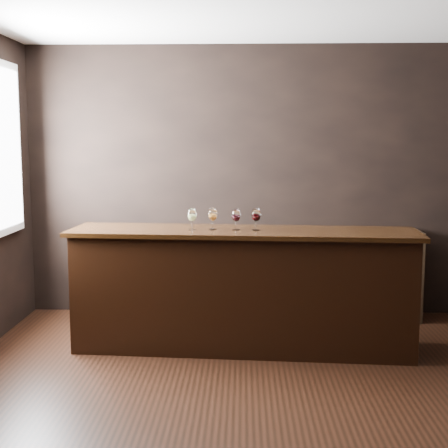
{
  "coord_description": "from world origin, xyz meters",
  "views": [
    {
      "loc": [
        -0.25,
        -4.27,
        1.82
      ],
      "look_at": [
        -0.41,
        1.05,
        1.11
      ],
      "focal_mm": 50.0,
      "sensor_mm": 36.0,
      "label": 1
    }
  ],
  "objects_px": {
    "back_bar_shelf": "(294,274)",
    "glass_white": "(192,215)",
    "glass_amber": "(213,215)",
    "glass_red_a": "(236,216)",
    "bar_counter": "(243,292)",
    "glass_red_b": "(256,215)"
  },
  "relations": [
    {
      "from": "back_bar_shelf",
      "to": "glass_red_a",
      "type": "relative_size",
      "value": 13.95
    },
    {
      "from": "glass_amber",
      "to": "back_bar_shelf",
      "type": "bearing_deg",
      "value": 50.23
    },
    {
      "from": "glass_white",
      "to": "glass_amber",
      "type": "xyz_separation_m",
      "value": [
        0.18,
        0.04,
        0.0
      ]
    },
    {
      "from": "glass_amber",
      "to": "glass_red_a",
      "type": "height_order",
      "value": "glass_amber"
    },
    {
      "from": "back_bar_shelf",
      "to": "glass_white",
      "type": "height_order",
      "value": "glass_white"
    },
    {
      "from": "bar_counter",
      "to": "glass_white",
      "type": "xyz_separation_m",
      "value": [
        -0.44,
        -0.01,
        0.67
      ]
    },
    {
      "from": "glass_red_a",
      "to": "glass_amber",
      "type": "bearing_deg",
      "value": 170.61
    },
    {
      "from": "bar_counter",
      "to": "glass_red_b",
      "type": "xyz_separation_m",
      "value": [
        0.11,
        -0.01,
        0.68
      ]
    },
    {
      "from": "bar_counter",
      "to": "back_bar_shelf",
      "type": "height_order",
      "value": "bar_counter"
    },
    {
      "from": "bar_counter",
      "to": "glass_white",
      "type": "relative_size",
      "value": 15.61
    },
    {
      "from": "bar_counter",
      "to": "glass_amber",
      "type": "distance_m",
      "value": 0.72
    },
    {
      "from": "bar_counter",
      "to": "glass_red_b",
      "type": "height_order",
      "value": "glass_red_b"
    },
    {
      "from": "back_bar_shelf",
      "to": "glass_red_b",
      "type": "xyz_separation_m",
      "value": [
        -0.42,
        -0.99,
        0.73
      ]
    },
    {
      "from": "glass_amber",
      "to": "bar_counter",
      "type": "bearing_deg",
      "value": -5.54
    },
    {
      "from": "glass_white",
      "to": "glass_amber",
      "type": "height_order",
      "value": "same"
    },
    {
      "from": "bar_counter",
      "to": "glass_red_a",
      "type": "relative_size",
      "value": 15.99
    },
    {
      "from": "bar_counter",
      "to": "glass_amber",
      "type": "height_order",
      "value": "glass_amber"
    },
    {
      "from": "back_bar_shelf",
      "to": "glass_white",
      "type": "distance_m",
      "value": 1.56
    },
    {
      "from": "bar_counter",
      "to": "back_bar_shelf",
      "type": "xyz_separation_m",
      "value": [
        0.53,
        0.98,
        -0.05
      ]
    },
    {
      "from": "back_bar_shelf",
      "to": "glass_white",
      "type": "xyz_separation_m",
      "value": [
        -0.97,
        -0.99,
        0.72
      ]
    },
    {
      "from": "bar_counter",
      "to": "glass_white",
      "type": "height_order",
      "value": "glass_white"
    },
    {
      "from": "glass_red_a",
      "to": "glass_red_b",
      "type": "xyz_separation_m",
      "value": [
        0.17,
        -0.01,
        0.01
      ]
    }
  ]
}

